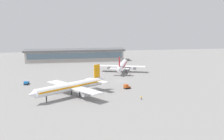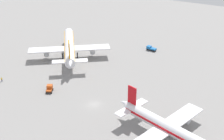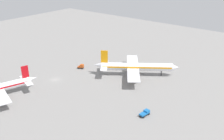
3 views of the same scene
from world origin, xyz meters
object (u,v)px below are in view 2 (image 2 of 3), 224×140
Objects in this scene: airplane_taxiing at (169,128)px; baggage_tug at (50,88)px; airplane_at_gate at (69,47)px; pushback_tractor at (151,48)px; ground_crew_worker at (2,79)px.

airplane_taxiing is 10.06× the size of baggage_tug.
airplane_at_gate reaches higher than baggage_tug.
airplane_at_gate is 10.06× the size of baggage_tug.
ground_crew_worker is (-54.20, 38.26, -0.12)m from pushback_tractor.
airplane_at_gate is 66.96m from airplane_taxiing.
ground_crew_worker is (-2.49, 20.53, -0.31)m from baggage_tug.
airplane_taxiing is 8.07× the size of pushback_tractor.
airplane_taxiing is (-34.73, -57.25, -0.59)m from airplane_at_gate.
baggage_tug is at bearing 165.37° from airplane_at_gate.
baggage_tug is (-51.71, 17.74, 0.19)m from pushback_tractor.
pushback_tractor is (23.41, -28.63, -3.85)m from airplane_at_gate.
airplane_taxiing is at bearing 124.24° from pushback_tractor.
airplane_taxiing is 67.08m from ground_crew_worker.
airplane_at_gate is 32.51m from ground_crew_worker.
airplane_at_gate is at bearing 71.24° from ground_crew_worker.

